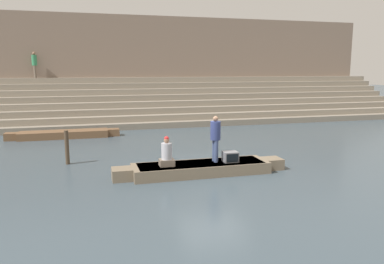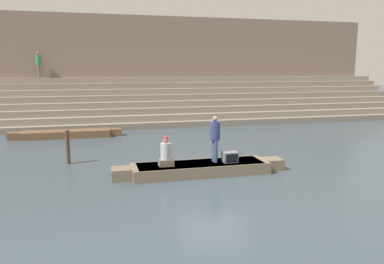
{
  "view_description": "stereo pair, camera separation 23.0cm",
  "coord_description": "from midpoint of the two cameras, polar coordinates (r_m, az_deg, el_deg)",
  "views": [
    {
      "loc": [
        -4.27,
        -12.72,
        3.62
      ],
      "look_at": [
        -0.64,
        0.6,
        1.29
      ],
      "focal_mm": 35.0,
      "sensor_mm": 36.0,
      "label": 1
    },
    {
      "loc": [
        -4.05,
        -12.78,
        3.62
      ],
      "look_at": [
        -0.64,
        0.6,
        1.29
      ],
      "focal_mm": 35.0,
      "sensor_mm": 36.0,
      "label": 2
    }
  ],
  "objects": [
    {
      "name": "person_standing",
      "position": [
        13.08,
        3.08,
        -0.57
      ],
      "size": [
        0.36,
        0.36,
        1.62
      ],
      "rotation": [
        0.0,
        0.0,
        0.18
      ],
      "color": "#3D4C75",
      "rests_on": "rowboat_main"
    },
    {
      "name": "person_on_steps",
      "position": [
        27.35,
        -23.11,
        9.65
      ],
      "size": [
        0.33,
        0.33,
        1.71
      ],
      "rotation": [
        0.0,
        0.0,
        4.77
      ],
      "color": "#756656",
      "rests_on": "ghat_steps"
    },
    {
      "name": "back_wall",
      "position": [
        28.34,
        -6.92,
        9.62
      ],
      "size": [
        34.2,
        1.28,
        7.39
      ],
      "color": "#7F6B5B",
      "rests_on": "ground"
    },
    {
      "name": "tv_set",
      "position": [
        13.24,
        5.37,
        -3.77
      ],
      "size": [
        0.51,
        0.43,
        0.37
      ],
      "rotation": [
        0.0,
        0.0,
        -0.04
      ],
      "color": "slate",
      "rests_on": "rowboat_main"
    },
    {
      "name": "ghat_steps",
      "position": [
        26.09,
        -6.03,
        3.92
      ],
      "size": [
        36.0,
        5.11,
        3.02
      ],
      "color": "gray",
      "rests_on": "ground"
    },
    {
      "name": "mooring_post",
      "position": [
        15.13,
        -18.93,
        -2.23
      ],
      "size": [
        0.16,
        0.16,
        1.32
      ],
      "primitive_type": "cylinder",
      "color": "#473828",
      "rests_on": "ground"
    },
    {
      "name": "moored_boat_shore",
      "position": [
        21.03,
        -19.22,
        -0.3
      ],
      "size": [
        5.79,
        1.09,
        0.38
      ],
      "rotation": [
        0.0,
        0.0,
        0.06
      ],
      "color": "brown",
      "rests_on": "ground"
    },
    {
      "name": "person_rowing",
      "position": [
        12.62,
        -4.4,
        -3.42
      ],
      "size": [
        0.5,
        0.39,
        1.02
      ],
      "rotation": [
        0.0,
        0.0,
        -0.3
      ],
      "color": "#756656",
      "rests_on": "rowboat_main"
    },
    {
      "name": "rowboat_main",
      "position": [
        13.1,
        0.88,
        -5.51
      ],
      "size": [
        6.11,
        1.39,
        0.39
      ],
      "rotation": [
        0.0,
        0.0,
        -0.04
      ],
      "color": "#756651",
      "rests_on": "ground"
    },
    {
      "name": "ground_plane",
      "position": [
        13.89,
        2.72,
        -5.53
      ],
      "size": [
        120.0,
        120.0,
        0.0
      ],
      "primitive_type": "plane",
      "color": "#3D4C56"
    }
  ]
}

